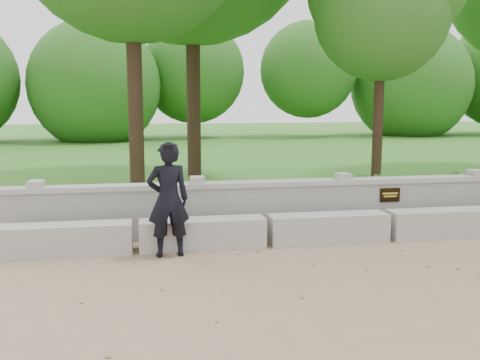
% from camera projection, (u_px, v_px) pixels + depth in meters
% --- Properties ---
extents(ground, '(80.00, 80.00, 0.00)m').
position_uv_depth(ground, '(453.00, 276.00, 6.81)').
color(ground, '#917758').
rests_on(ground, ground).
extents(lawn, '(40.00, 22.00, 0.25)m').
position_uv_depth(lawn, '(246.00, 157.00, 20.43)').
color(lawn, '#366D1D').
rests_on(lawn, ground).
extents(concrete_bench, '(11.90, 0.45, 0.45)m').
position_uv_depth(concrete_bench, '(387.00, 225.00, 8.63)').
color(concrete_bench, '#B0ADA6').
rests_on(concrete_bench, ground).
extents(parapet_wall, '(12.50, 0.35, 0.90)m').
position_uv_depth(parapet_wall, '(370.00, 203.00, 9.28)').
color(parapet_wall, '#A5A39C').
rests_on(parapet_wall, ground).
extents(man_main, '(0.64, 0.57, 1.65)m').
position_uv_depth(man_main, '(168.00, 200.00, 7.60)').
color(man_main, black).
rests_on(man_main, ground).
extents(tree_near_right, '(2.87, 2.87, 5.47)m').
position_uv_depth(tree_near_right, '(382.00, 3.00, 11.24)').
color(tree_near_right, '#382619').
rests_on(tree_near_right, lawn).
extents(shrub_a, '(0.34, 0.35, 0.56)m').
position_uv_depth(shrub_a, '(264.00, 191.00, 10.11)').
color(shrub_a, '#336D25').
rests_on(shrub_a, lawn).
extents(shrub_b, '(0.42, 0.43, 0.61)m').
position_uv_depth(shrub_b, '(379.00, 191.00, 10.04)').
color(shrub_b, '#336D25').
rests_on(shrub_b, lawn).
extents(shrub_c, '(0.67, 0.62, 0.61)m').
position_uv_depth(shrub_c, '(464.00, 188.00, 10.35)').
color(shrub_c, '#336D25').
rests_on(shrub_c, lawn).
extents(shrub_d, '(0.36, 0.38, 0.56)m').
position_uv_depth(shrub_d, '(359.00, 189.00, 10.42)').
color(shrub_d, '#336D25').
rests_on(shrub_d, lawn).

